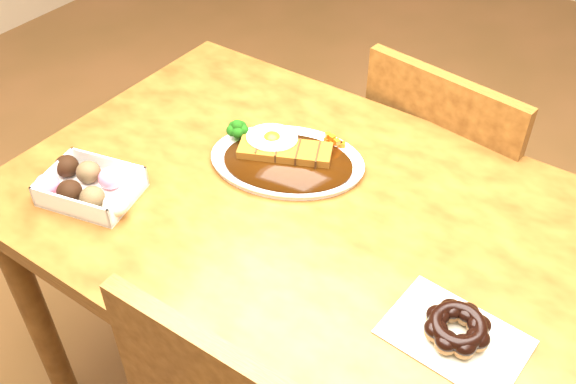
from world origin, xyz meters
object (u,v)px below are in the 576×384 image
Objects in this scene: chair_far at (450,186)px; donut_box at (88,186)px; pon_de_ring at (457,329)px; katsu_curry_plate at (285,156)px; table at (308,243)px.

donut_box is (-0.48, -0.75, 0.30)m from chair_far.
chair_far is at bearing 111.27° from pon_de_ring.
donut_box is 0.74m from pon_de_ring.
katsu_curry_plate is at bearing 50.17° from donut_box.
katsu_curry_plate is (-0.22, -0.45, 0.29)m from chair_far.
katsu_curry_plate reaches higher than table.
table is 0.57m from chair_far.
katsu_curry_plate is at bearing 156.42° from pon_de_ring.
chair_far reaches higher than table.
table is at bearing 30.15° from donut_box.
pon_de_ring is (0.26, -0.66, 0.29)m from chair_far.
chair_far is at bearing 57.66° from donut_box.
table is 0.45m from donut_box.
pon_de_ring is (0.73, 0.10, -0.00)m from donut_box.
pon_de_ring is at bearing 118.81° from chair_far.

